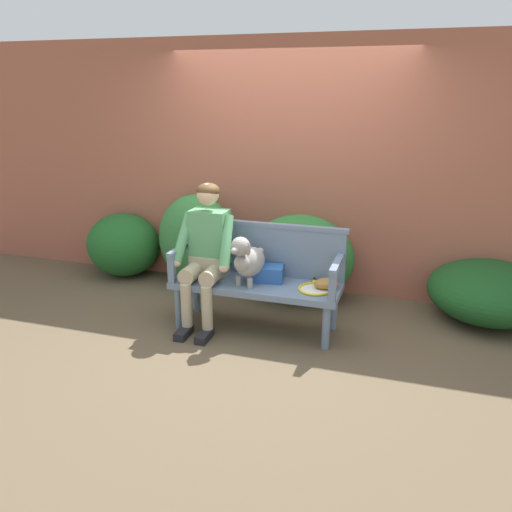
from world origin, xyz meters
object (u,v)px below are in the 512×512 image
dog_on_bench (248,260)px  sports_bag (268,273)px  garden_bench (256,288)px  baseball_glove (326,284)px  person_seated (207,250)px  tennis_racket (315,288)px

dog_on_bench → sports_bag: 0.26m
garden_bench → baseball_glove: baseball_glove is taller
dog_on_bench → person_seated: bearing=171.7°
garden_bench → sports_bag: sports_bag is taller
person_seated → dog_on_bench: (0.42, -0.06, -0.04)m
baseball_glove → garden_bench: bearing=158.3°
person_seated → tennis_racket: person_seated is taller
tennis_racket → garden_bench: bearing=179.9°
person_seated → dog_on_bench: size_ratio=2.83×
tennis_racket → sports_bag: 0.46m
baseball_glove → sports_bag: bearing=151.1°
baseball_glove → sports_bag: size_ratio=0.79×
dog_on_bench → baseball_glove: bearing=9.8°
garden_bench → dog_on_bench: dog_on_bench is taller
person_seated → dog_on_bench: bearing=-8.3°
person_seated → sports_bag: (0.56, 0.09, -0.20)m
sports_bag → dog_on_bench: bearing=-133.0°
garden_bench → baseball_glove: 0.64m
person_seated → sports_bag: bearing=9.2°
person_seated → baseball_glove: 1.12m
dog_on_bench → sports_bag: size_ratio=1.67×
person_seated → baseball_glove: size_ratio=6.02×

